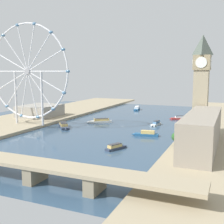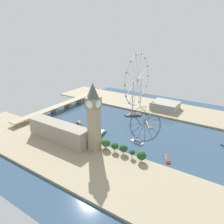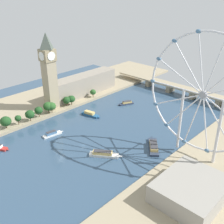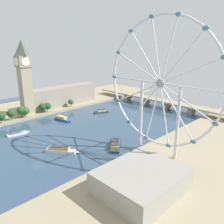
% 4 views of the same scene
% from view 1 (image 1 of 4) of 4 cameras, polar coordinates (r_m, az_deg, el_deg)
% --- Properties ---
extents(ground_plane, '(405.39, 405.39, 0.00)m').
position_cam_1_polar(ground_plane, '(330.56, 2.09, -2.44)').
color(ground_plane, '#334C66').
extents(riverbank_right, '(90.00, 520.00, 3.00)m').
position_cam_1_polar(riverbank_right, '(387.58, -14.39, -0.92)').
color(riverbank_right, tan).
rests_on(riverbank_right, ground_plane).
extents(clock_tower, '(15.93, 15.93, 89.97)m').
position_cam_1_polar(clock_tower, '(277.69, 17.30, 5.57)').
color(clock_tower, tan).
rests_on(clock_tower, riverbank_left).
extents(parliament_block, '(22.00, 100.26, 26.43)m').
position_cam_1_polar(parliament_block, '(223.21, 17.41, -3.65)').
color(parliament_block, gray).
rests_on(parliament_block, riverbank_left).
extents(tree_row_embankment, '(14.12, 131.28, 13.76)m').
position_cam_1_polar(tree_row_embankment, '(299.29, 15.49, -1.68)').
color(tree_row_embankment, '#513823').
rests_on(tree_row_embankment, riverbank_left).
extents(ferris_wheel, '(104.13, 3.20, 107.82)m').
position_cam_1_polar(ferris_wheel, '(320.93, -16.39, 7.58)').
color(ferris_wheel, silver).
rests_on(ferris_wheel, riverbank_right).
extents(riverside_hall, '(42.03, 50.34, 14.36)m').
position_cam_1_polar(riverside_hall, '(380.46, -14.07, 0.25)').
color(riverside_hall, gray).
rests_on(riverside_hall, riverbank_right).
extents(river_bridge, '(217.39, 16.71, 11.20)m').
position_cam_1_polar(river_bridge, '(176.42, -19.72, -9.44)').
color(river_bridge, tan).
rests_on(river_bridge, ground_plane).
extents(tour_boat_0, '(26.19, 9.69, 5.35)m').
position_cam_1_polar(tour_boat_0, '(271.82, 6.84, -4.32)').
color(tour_boat_0, '#235684').
rests_on(tour_boat_0, ground_plane).
extents(tour_boat_1, '(11.24, 30.58, 5.68)m').
position_cam_1_polar(tour_boat_1, '(455.59, 4.96, 0.72)').
color(tour_boat_1, '#235684').
rests_on(tour_boat_1, ground_plane).
extents(tour_boat_2, '(12.27, 21.46, 4.60)m').
position_cam_1_polar(tour_boat_2, '(224.77, 0.75, -6.95)').
color(tour_boat_2, '#2D384C').
rests_on(tour_boat_2, ground_plane).
extents(tour_boat_3, '(21.73, 13.42, 4.71)m').
position_cam_1_polar(tour_boat_3, '(373.06, 13.11, -1.15)').
color(tour_boat_3, '#B22D28').
rests_on(tour_boat_3, ground_plane).
extents(tour_boat_4, '(26.65, 30.50, 5.23)m').
position_cam_1_polar(tour_boat_4, '(315.88, -9.57, -2.65)').
color(tour_boat_4, '#2D384C').
rests_on(tour_boat_4, ground_plane).
extents(tour_boat_5, '(7.93, 22.91, 4.96)m').
position_cam_1_polar(tour_boat_5, '(328.00, 8.73, -2.26)').
color(tour_boat_5, white).
rests_on(tour_boat_5, ground_plane).
extents(tour_boat_6, '(27.52, 21.20, 5.30)m').
position_cam_1_polar(tour_boat_6, '(340.08, -2.34, -1.77)').
color(tour_boat_6, white).
rests_on(tour_boat_6, ground_plane).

